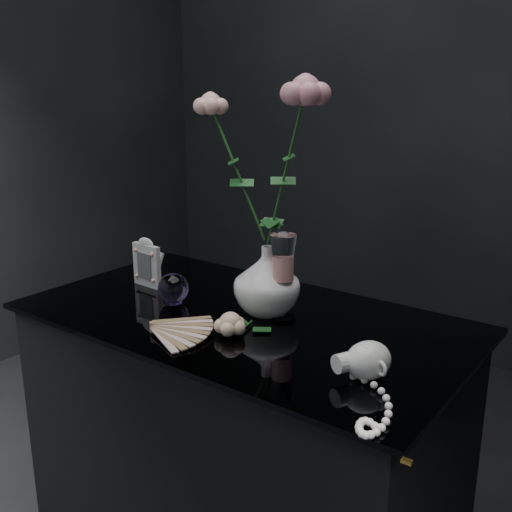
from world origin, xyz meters
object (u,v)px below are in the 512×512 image
Objects in this scene: vase at (267,280)px; wine_glass at (283,278)px; pearl_jar at (368,359)px; picture_frame at (147,262)px; paperweight at (173,288)px; loose_rose at (230,324)px.

vase is 0.82× the size of wine_glass.
wine_glass is 0.33m from pearl_jar.
picture_frame reaches higher than pearl_jar.
picture_frame is (-0.37, -0.03, -0.01)m from vase.
paperweight is (-0.28, -0.07, -0.06)m from wine_glass.
picture_frame is 0.88× the size of loose_rose.
paperweight is at bearing -165.00° from wine_glass.
vase is 0.16m from loose_rose.
paperweight is at bearing -159.99° from vase.
wine_glass reaches higher than paperweight.
vase reaches higher than pearl_jar.
vase is at bearing 170.70° from wine_glass.
loose_rose is (0.01, -0.15, -0.06)m from vase.
vase is 1.22× the size of picture_frame.
vase is 0.62× the size of pearl_jar.
vase is 0.38m from pearl_jar.
loose_rose is 0.58× the size of pearl_jar.
loose_rose is at bearing -85.33° from vase.
pearl_jar is at bearing -4.39° from loose_rose.
vase is at bearing 7.77° from picture_frame.
wine_glass is 2.62× the size of paperweight.
wine_glass is 0.42m from picture_frame.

